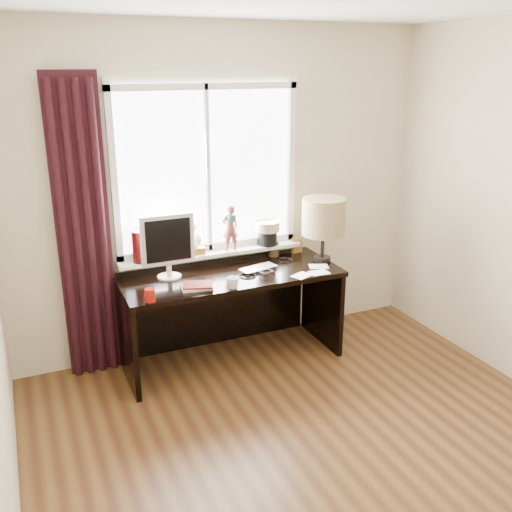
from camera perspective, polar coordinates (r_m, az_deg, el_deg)
name	(u,v)px	position (r m, az deg, el deg)	size (l,w,h in m)	color
floor	(351,484)	(3.57, 9.50, -21.54)	(3.50, 4.00, 0.00)	brown
wall_back	(224,193)	(4.62, -3.18, 6.36)	(3.50, 2.60, 0.00)	beige
laptop	(258,269)	(4.47, 0.24, -1.26)	(0.30, 0.19, 0.02)	silver
mug	(233,282)	(4.10, -2.32, -2.66)	(0.09, 0.08, 0.09)	white
red_cup	(150,295)	(3.94, -10.56, -3.87)	(0.07, 0.07, 0.09)	maroon
window	(210,195)	(4.53, -4.67, 6.15)	(1.52, 0.21, 1.40)	white
curtain	(83,234)	(4.32, -16.87, 2.16)	(0.38, 0.09, 2.25)	black
desk	(226,297)	(4.59, -2.97, -4.16)	(1.70, 0.70, 0.75)	black
monitor	(168,243)	(4.27, -8.82, 1.34)	(0.40, 0.18, 0.49)	beige
notebook_stack	(197,286)	(4.13, -5.92, -3.00)	(0.25, 0.21, 0.03)	beige
brush_holder	(274,249)	(4.78, 1.76, 0.72)	(0.09, 0.09, 0.25)	black
icon_frame	(297,246)	(4.86, 4.13, 1.05)	(0.10, 0.03, 0.13)	gold
table_lamp	(324,217)	(4.62, 6.78, 3.85)	(0.35, 0.35, 0.52)	black
loose_papers	(313,271)	(4.46, 5.74, -1.55)	(0.40, 0.29, 0.00)	white
desk_cables	(259,269)	(4.47, 0.35, -1.33)	(0.59, 0.37, 0.01)	black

